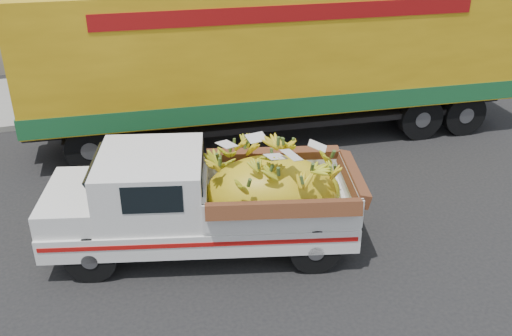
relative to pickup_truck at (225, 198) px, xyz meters
name	(u,v)px	position (x,y,z in m)	size (l,w,h in m)	color
ground	(301,233)	(1.44, -0.04, -0.99)	(100.00, 100.00, 0.00)	black
curb	(212,104)	(1.44, 6.83, -0.91)	(60.00, 0.25, 0.15)	gray
sidewalk	(196,82)	(1.44, 8.93, -0.92)	(60.00, 4.00, 0.14)	gray
pickup_truck	(225,198)	(0.00, 0.00, 0.00)	(5.54, 3.14, 1.84)	black
semi_trailer	(277,54)	(2.51, 4.37, 1.13)	(12.04, 3.52, 3.80)	black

